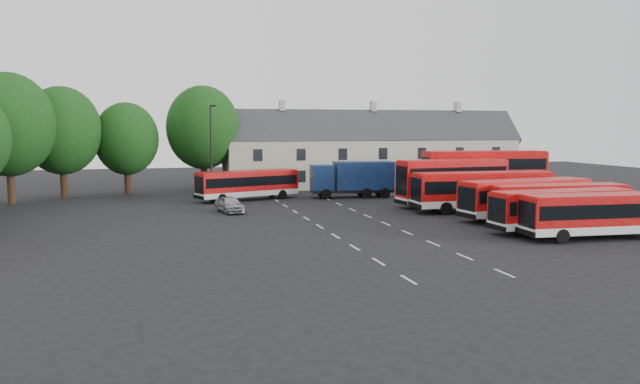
{
  "coord_description": "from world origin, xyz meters",
  "views": [
    {
      "loc": [
        -11.25,
        -40.28,
        7.07
      ],
      "look_at": [
        0.67,
        4.47,
        2.2
      ],
      "focal_mm": 35.0,
      "sensor_mm": 36.0,
      "label": 1
    }
  ],
  "objects_px": {
    "box_truck": "(353,177)",
    "lamppost": "(211,151)",
    "bus_row_a": "(599,212)",
    "bus_dd_south": "(452,180)",
    "silver_car": "(230,204)"
  },
  "relations": [
    {
      "from": "bus_dd_south",
      "to": "silver_car",
      "type": "bearing_deg",
      "value": 171.22
    },
    {
      "from": "bus_dd_south",
      "to": "box_truck",
      "type": "height_order",
      "value": "bus_dd_south"
    },
    {
      "from": "lamppost",
      "to": "bus_dd_south",
      "type": "bearing_deg",
      "value": -23.49
    },
    {
      "from": "box_truck",
      "to": "lamppost",
      "type": "xyz_separation_m",
      "value": [
        -13.99,
        -0.14,
        2.83
      ]
    },
    {
      "from": "bus_dd_south",
      "to": "silver_car",
      "type": "height_order",
      "value": "bus_dd_south"
    },
    {
      "from": "silver_car",
      "to": "lamppost",
      "type": "relative_size",
      "value": 0.44
    },
    {
      "from": "box_truck",
      "to": "silver_car",
      "type": "relative_size",
      "value": 2.08
    },
    {
      "from": "bus_dd_south",
      "to": "silver_car",
      "type": "distance_m",
      "value": 19.7
    },
    {
      "from": "bus_row_a",
      "to": "lamppost",
      "type": "bearing_deg",
      "value": 133.23
    },
    {
      "from": "silver_car",
      "to": "bus_row_a",
      "type": "bearing_deg",
      "value": -51.97
    },
    {
      "from": "bus_row_a",
      "to": "bus_dd_south",
      "type": "distance_m",
      "value": 17.25
    },
    {
      "from": "bus_row_a",
      "to": "lamppost",
      "type": "distance_m",
      "value": 34.09
    },
    {
      "from": "bus_dd_south",
      "to": "box_truck",
      "type": "distance_m",
      "value": 10.99
    },
    {
      "from": "bus_row_a",
      "to": "lamppost",
      "type": "relative_size",
      "value": 1.13
    },
    {
      "from": "silver_car",
      "to": "lamppost",
      "type": "xyz_separation_m",
      "value": [
        -0.73,
        7.75,
        4.15
      ]
    }
  ]
}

